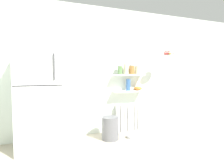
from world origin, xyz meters
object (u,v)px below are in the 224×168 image
at_px(refrigerator, 39,98).
at_px(vase, 128,85).
at_px(shelf_bowl, 138,88).
at_px(storage_jar_0, 120,70).
at_px(trash_bin, 110,128).
at_px(pet_food_bowl, 132,136).
at_px(storage_jar_3, 138,70).
at_px(hanging_fruit_basket, 167,54).
at_px(radiator, 128,117).
at_px(storage_jar_1, 126,69).
at_px(storage_jar_2, 132,70).

height_order(refrigerator, vase, refrigerator).
distance_m(vase, shelf_bowl, 0.25).
distance_m(storage_jar_0, trash_bin, 1.20).
height_order(storage_jar_0, pet_food_bowl, storage_jar_0).
relative_size(storage_jar_3, hanging_fruit_basket, 0.59).
height_order(radiator, storage_jar_3, storage_jar_3).
bearing_deg(trash_bin, shelf_bowl, 22.56).
bearing_deg(hanging_fruit_basket, pet_food_bowl, -174.69).
bearing_deg(storage_jar_1, storage_jar_0, 180.00).
height_order(storage_jar_1, pet_food_bowl, storage_jar_1).
relative_size(refrigerator, storage_jar_3, 9.59).
bearing_deg(vase, radiator, 65.59).
bearing_deg(trash_bin, radiator, 32.56).
relative_size(radiator, pet_food_bowl, 2.88).
distance_m(storage_jar_1, pet_food_bowl, 1.37).
xyz_separation_m(storage_jar_3, pet_food_bowl, (-0.32, -0.39, -1.29)).
relative_size(pet_food_bowl, hanging_fruit_basket, 0.68).
height_order(radiator, hanging_fruit_basket, hanging_fruit_basket).
relative_size(radiator, storage_jar_2, 3.01).
xyz_separation_m(pet_food_bowl, hanging_fruit_basket, (0.86, 0.08, 1.64)).
bearing_deg(vase, hanging_fruit_basket, -22.03).
distance_m(storage_jar_1, storage_jar_2, 0.14).
distance_m(radiator, trash_bin, 0.65).
xyz_separation_m(radiator, storage_jar_3, (0.21, -0.03, 1.02)).
relative_size(radiator, shelf_bowl, 3.29).
height_order(storage_jar_0, storage_jar_1, storage_jar_1).
height_order(radiator, storage_jar_1, storage_jar_1).
xyz_separation_m(radiator, hanging_fruit_basket, (0.74, -0.34, 1.37)).
xyz_separation_m(refrigerator, shelf_bowl, (1.99, 0.25, 0.08)).
bearing_deg(radiator, storage_jar_1, -156.36).
relative_size(radiator, vase, 2.36).
bearing_deg(shelf_bowl, storage_jar_1, 180.00).
distance_m(storage_jar_2, hanging_fruit_basket, 0.81).
height_order(storage_jar_2, shelf_bowl, storage_jar_2).
bearing_deg(storage_jar_1, hanging_fruit_basket, -20.67).
height_order(storage_jar_1, shelf_bowl, storage_jar_1).
distance_m(storage_jar_1, trash_bin, 1.25).
height_order(refrigerator, radiator, refrigerator).
relative_size(refrigerator, storage_jar_2, 8.65).
xyz_separation_m(vase, hanging_fruit_basket, (0.76, -0.31, 0.65)).
xyz_separation_m(shelf_bowl, trash_bin, (-0.76, -0.31, -0.71)).
relative_size(shelf_bowl, hanging_fruit_basket, 0.59).
distance_m(refrigerator, hanging_fruit_basket, 2.65).
height_order(refrigerator, pet_food_bowl, refrigerator).
xyz_separation_m(storage_jar_0, hanging_fruit_basket, (0.95, -0.31, 0.34)).
distance_m(refrigerator, pet_food_bowl, 1.85).
distance_m(radiator, hanging_fruit_basket, 1.59).
distance_m(refrigerator, shelf_bowl, 2.01).
height_order(storage_jar_3, trash_bin, storage_jar_3).
relative_size(refrigerator, storage_jar_0, 9.14).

